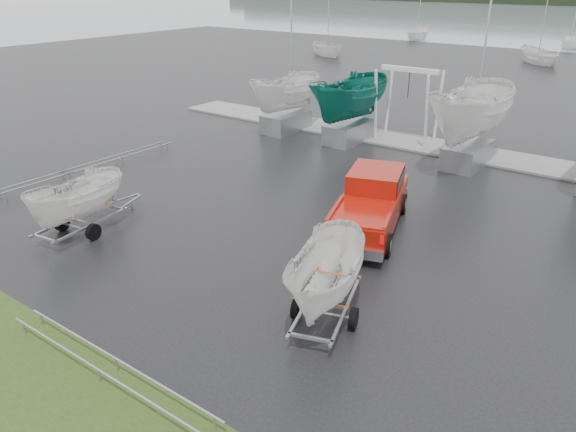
{
  "coord_description": "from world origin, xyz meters",
  "views": [
    {
      "loc": [
        13.77,
        -15.56,
        8.8
      ],
      "look_at": [
        3.39,
        -1.53,
        1.2
      ],
      "focal_mm": 35.0,
      "sensor_mm": 36.0,
      "label": 1
    }
  ],
  "objects_px": {
    "pickup_truck": "(371,200)",
    "trailer_parked": "(72,166)",
    "trailer_hitched": "(329,228)",
    "boat_hoist": "(408,95)"
  },
  "relations": [
    {
      "from": "trailer_parked",
      "to": "boat_hoist",
      "type": "xyz_separation_m",
      "value": [
        4.19,
        18.05,
        0.08
      ]
    },
    {
      "from": "trailer_hitched",
      "to": "boat_hoist",
      "type": "xyz_separation_m",
      "value": [
        -6.04,
        17.41,
        -0.09
      ]
    },
    {
      "from": "pickup_truck",
      "to": "trailer_parked",
      "type": "bearing_deg",
      "value": -158.42
    },
    {
      "from": "pickup_truck",
      "to": "boat_hoist",
      "type": "height_order",
      "value": "boat_hoist"
    },
    {
      "from": "pickup_truck",
      "to": "trailer_parked",
      "type": "relative_size",
      "value": 1.34
    },
    {
      "from": "trailer_hitched",
      "to": "boat_hoist",
      "type": "distance_m",
      "value": 18.43
    },
    {
      "from": "trailer_hitched",
      "to": "boat_hoist",
      "type": "relative_size",
      "value": 1.24
    },
    {
      "from": "trailer_hitched",
      "to": "pickup_truck",
      "type": "bearing_deg",
      "value": 90.0
    },
    {
      "from": "pickup_truck",
      "to": "trailer_parked",
      "type": "xyz_separation_m",
      "value": [
        -8.18,
        -6.83,
        1.54
      ]
    },
    {
      "from": "pickup_truck",
      "to": "trailer_hitched",
      "type": "xyz_separation_m",
      "value": [
        2.04,
        -6.19,
        1.72
      ]
    }
  ]
}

